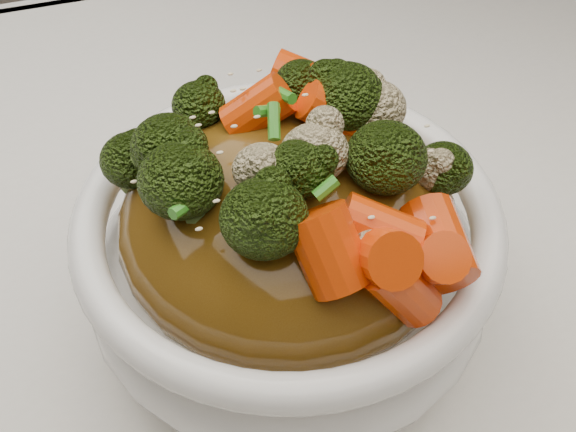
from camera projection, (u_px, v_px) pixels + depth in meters
name	position (u px, v px, depth m)	size (l,w,h in m)	color
tablecloth	(252.00, 268.00, 0.49)	(1.20, 0.80, 0.04)	white
bowl	(288.00, 257.00, 0.41)	(0.24, 0.24, 0.10)	white
sauce_base	(288.00, 220.00, 0.38)	(0.19, 0.19, 0.11)	#56380E
carrots	(288.00, 124.00, 0.33)	(0.19, 0.19, 0.06)	#DF3E07
broccoli	(288.00, 126.00, 0.33)	(0.19, 0.19, 0.05)	black
cauliflower	(288.00, 129.00, 0.34)	(0.19, 0.19, 0.04)	tan
scallions	(288.00, 122.00, 0.33)	(0.14, 0.14, 0.02)	#2E811D
sesame_seeds	(288.00, 122.00, 0.33)	(0.17, 0.17, 0.01)	beige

